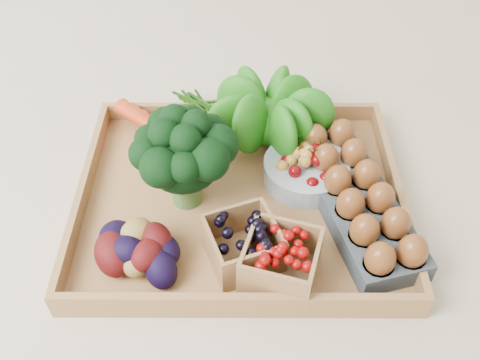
{
  "coord_description": "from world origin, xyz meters",
  "views": [
    {
      "loc": [
        0.0,
        -0.63,
        0.7
      ],
      "look_at": [
        0.0,
        0.0,
        0.06
      ],
      "focal_mm": 40.0,
      "sensor_mm": 36.0,
      "label": 1
    }
  ],
  "objects_px": {
    "cherry_bowl": "(306,171)",
    "egg_carton": "(355,203)",
    "tray": "(240,201)",
    "broccoli": "(185,172)"
  },
  "relations": [
    {
      "from": "broccoli",
      "to": "cherry_bowl",
      "type": "height_order",
      "value": "broccoli"
    },
    {
      "from": "cherry_bowl",
      "to": "egg_carton",
      "type": "distance_m",
      "value": 0.11
    },
    {
      "from": "broccoli",
      "to": "cherry_bowl",
      "type": "bearing_deg",
      "value": 13.7
    },
    {
      "from": "tray",
      "to": "egg_carton",
      "type": "xyz_separation_m",
      "value": [
        0.19,
        -0.03,
        0.03
      ]
    },
    {
      "from": "cherry_bowl",
      "to": "egg_carton",
      "type": "xyz_separation_m",
      "value": [
        0.08,
        -0.08,
        -0.0
      ]
    },
    {
      "from": "tray",
      "to": "broccoli",
      "type": "distance_m",
      "value": 0.12
    },
    {
      "from": "egg_carton",
      "to": "cherry_bowl",
      "type": "bearing_deg",
      "value": 120.72
    },
    {
      "from": "tray",
      "to": "cherry_bowl",
      "type": "xyz_separation_m",
      "value": [
        0.12,
        0.05,
        0.03
      ]
    },
    {
      "from": "tray",
      "to": "cherry_bowl",
      "type": "relative_size",
      "value": 3.63
    },
    {
      "from": "broccoli",
      "to": "egg_carton",
      "type": "distance_m",
      "value": 0.29
    }
  ]
}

